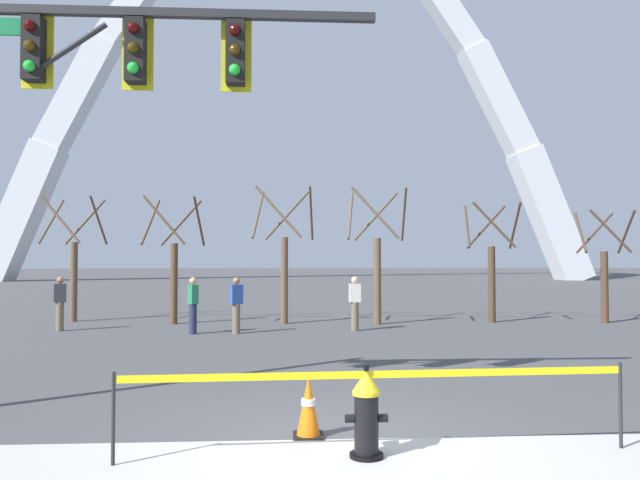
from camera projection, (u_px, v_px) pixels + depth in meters
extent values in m
plane|color=#474749|center=(338.00, 440.00, 7.08)|extent=(240.00, 240.00, 0.00)
cylinder|color=black|center=(366.00, 456.00, 6.42)|extent=(0.36, 0.36, 0.05)
cylinder|color=black|center=(366.00, 424.00, 6.43)|extent=(0.26, 0.26, 0.62)
cylinder|color=gold|center=(366.00, 393.00, 6.44)|extent=(0.30, 0.30, 0.04)
cone|color=gold|center=(366.00, 381.00, 6.44)|extent=(0.30, 0.30, 0.22)
cylinder|color=black|center=(366.00, 368.00, 6.45)|extent=(0.06, 0.06, 0.06)
cylinder|color=black|center=(350.00, 419.00, 6.42)|extent=(0.10, 0.09, 0.09)
cylinder|color=black|center=(383.00, 418.00, 6.44)|extent=(0.10, 0.09, 0.09)
cylinder|color=black|center=(364.00, 422.00, 6.63)|extent=(0.13, 0.14, 0.13)
cylinder|color=black|center=(363.00, 420.00, 6.71)|extent=(0.15, 0.03, 0.15)
cylinder|color=#232326|center=(113.00, 419.00, 6.18)|extent=(0.04, 0.04, 0.96)
cylinder|color=#232326|center=(620.00, 406.00, 6.74)|extent=(0.04, 0.04, 0.96)
cube|color=yellow|center=(378.00, 374.00, 6.48)|extent=(5.52, 0.25, 0.08)
cube|color=black|center=(308.00, 436.00, 7.17)|extent=(0.36, 0.36, 0.03)
cone|color=orange|center=(308.00, 405.00, 7.19)|extent=(0.28, 0.28, 0.70)
cylinder|color=white|center=(308.00, 402.00, 7.19)|extent=(0.17, 0.17, 0.08)
cube|color=#232326|center=(157.00, 13.00, 8.51)|extent=(6.20, 0.12, 0.12)
cylinder|color=#232326|center=(67.00, 50.00, 8.42)|extent=(1.11, 0.08, 0.81)
cube|color=black|center=(34.00, 49.00, 8.39)|extent=(0.26, 0.24, 0.90)
cube|color=gold|center=(38.00, 52.00, 8.53)|extent=(0.44, 0.03, 1.04)
sphere|color=#360606|center=(30.00, 26.00, 8.27)|extent=(0.16, 0.16, 0.16)
sphere|color=#392706|center=(30.00, 46.00, 8.26)|extent=(0.16, 0.16, 0.16)
sphere|color=green|center=(29.00, 66.00, 8.25)|extent=(0.16, 0.16, 0.16)
cube|color=black|center=(135.00, 51.00, 8.47)|extent=(0.26, 0.24, 0.90)
cube|color=gold|center=(138.00, 54.00, 8.61)|extent=(0.44, 0.03, 1.04)
sphere|color=#360606|center=(133.00, 28.00, 8.35)|extent=(0.16, 0.16, 0.16)
sphere|color=#392706|center=(133.00, 48.00, 8.34)|extent=(0.16, 0.16, 0.16)
sphere|color=green|center=(133.00, 68.00, 8.33)|extent=(0.16, 0.16, 0.16)
cube|color=black|center=(235.00, 53.00, 8.55)|extent=(0.26, 0.24, 0.90)
cube|color=gold|center=(236.00, 56.00, 8.69)|extent=(0.44, 0.03, 1.04)
sphere|color=#360606|center=(235.00, 30.00, 8.43)|extent=(0.16, 0.16, 0.16)
sphere|color=#392706|center=(235.00, 50.00, 8.42)|extent=(0.16, 0.16, 0.16)
sphere|color=green|center=(235.00, 70.00, 8.42)|extent=(0.16, 0.16, 0.16)
cube|color=silver|center=(21.00, 214.00, 56.22)|extent=(7.75, 2.86, 13.75)
cube|color=silver|center=(78.00, 94.00, 56.85)|extent=(7.39, 2.56, 11.31)
cube|color=silver|center=(133.00, 3.00, 57.41)|extent=(6.99, 2.26, 8.89)
cube|color=silver|center=(447.00, 11.00, 59.15)|extent=(6.99, 2.26, 8.89)
cube|color=silver|center=(498.00, 101.00, 59.18)|extent=(7.39, 2.56, 11.31)
cube|color=silver|center=(550.00, 216.00, 59.13)|extent=(7.75, 2.86, 13.75)
cylinder|color=brown|center=(74.00, 282.00, 20.34)|extent=(0.24, 0.24, 2.68)
cylinder|color=brown|center=(52.00, 221.00, 20.52)|extent=(0.36, 1.44, 1.60)
cylinder|color=brown|center=(99.00, 221.00, 20.37)|extent=(0.22, 1.45, 1.60)
cylinder|color=brown|center=(85.00, 222.00, 21.23)|extent=(1.45, 0.22, 1.60)
cylinder|color=brown|center=(60.00, 219.00, 19.58)|extent=(1.44, 0.39, 1.60)
cylinder|color=brown|center=(174.00, 284.00, 19.56)|extent=(0.24, 0.24, 2.62)
cylinder|color=brown|center=(151.00, 222.00, 19.74)|extent=(0.36, 1.41, 1.57)
cylinder|color=brown|center=(199.00, 221.00, 19.59)|extent=(0.22, 1.42, 1.57)
cylinder|color=brown|center=(181.00, 223.00, 20.44)|extent=(1.42, 0.22, 1.57)
cylinder|color=brown|center=(164.00, 220.00, 18.82)|extent=(1.40, 0.39, 1.57)
cylinder|color=brown|center=(284.00, 280.00, 19.66)|extent=(0.24, 0.24, 2.82)
cylinder|color=brown|center=(258.00, 214.00, 19.85)|extent=(0.38, 1.51, 1.69)
cylinder|color=brown|center=(311.00, 214.00, 19.69)|extent=(0.23, 1.53, 1.69)
cylinder|color=brown|center=(287.00, 216.00, 20.61)|extent=(1.53, 0.23, 1.69)
cylinder|color=brown|center=(278.00, 212.00, 18.86)|extent=(1.51, 0.41, 1.69)
cylinder|color=brown|center=(377.00, 281.00, 19.45)|extent=(0.24, 0.24, 2.78)
cylinder|color=brown|center=(351.00, 215.00, 19.64)|extent=(0.37, 1.49, 1.66)
cylinder|color=brown|center=(404.00, 215.00, 19.48)|extent=(0.23, 1.51, 1.66)
cylinder|color=brown|center=(376.00, 217.00, 20.38)|extent=(1.51, 0.23, 1.66)
cylinder|color=brown|center=(375.00, 213.00, 18.66)|extent=(1.49, 0.41, 1.66)
cylinder|color=#473323|center=(492.00, 284.00, 20.06)|extent=(0.24, 0.24, 2.52)
cylinder|color=#473323|center=(467.00, 226.00, 20.23)|extent=(0.35, 1.36, 1.51)
cylinder|color=#473323|center=(515.00, 226.00, 20.09)|extent=(0.22, 1.37, 1.51)
cylinder|color=#473323|center=(486.00, 227.00, 20.90)|extent=(1.37, 0.22, 1.51)
cylinder|color=#473323|center=(494.00, 225.00, 19.34)|extent=(1.36, 0.38, 1.51)
cylinder|color=#473323|center=(605.00, 287.00, 19.91)|extent=(0.24, 0.24, 2.36)
cylinder|color=#473323|center=(581.00, 232.00, 20.07)|extent=(0.33, 1.28, 1.42)
cylinder|color=#473323|center=(626.00, 232.00, 19.94)|extent=(0.21, 1.29, 1.42)
cylinder|color=#473323|center=(595.00, 233.00, 20.70)|extent=(1.29, 0.21, 1.42)
cylinder|color=#473323|center=(611.00, 231.00, 19.24)|extent=(1.27, 0.36, 1.42)
cylinder|color=brown|center=(60.00, 317.00, 17.63)|extent=(0.22, 0.22, 0.84)
cube|color=#333338|center=(60.00, 293.00, 17.65)|extent=(0.39, 0.30, 0.54)
sphere|color=#936B4C|center=(60.00, 280.00, 17.66)|extent=(0.20, 0.20, 0.20)
cylinder|color=brown|center=(355.00, 316.00, 17.70)|extent=(0.22, 0.22, 0.84)
cube|color=beige|center=(355.00, 293.00, 17.72)|extent=(0.34, 0.21, 0.54)
sphere|color=beige|center=(355.00, 280.00, 17.73)|extent=(0.20, 0.20, 0.20)
cylinder|color=#232847|center=(193.00, 319.00, 16.94)|extent=(0.22, 0.22, 0.84)
cube|color=#23754C|center=(193.00, 294.00, 16.97)|extent=(0.35, 0.39, 0.54)
sphere|color=tan|center=(193.00, 281.00, 16.98)|extent=(0.20, 0.20, 0.20)
cylinder|color=brown|center=(236.00, 319.00, 17.02)|extent=(0.22, 0.22, 0.84)
cube|color=#2D4C99|center=(236.00, 294.00, 17.04)|extent=(0.39, 0.34, 0.54)
sphere|color=#936B4C|center=(236.00, 281.00, 17.06)|extent=(0.20, 0.20, 0.20)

